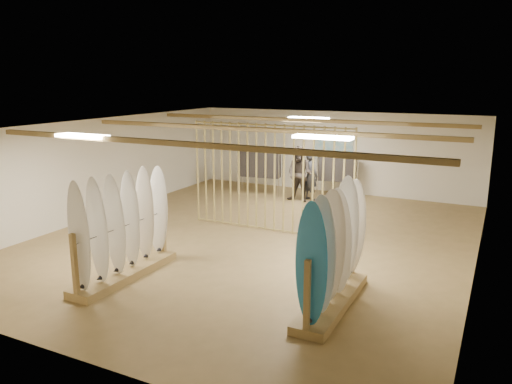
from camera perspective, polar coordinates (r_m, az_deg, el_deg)
The scene contains 16 objects.
floor at distance 12.44m, azimuth 0.00°, elevation -5.40°, with size 12.00×12.00×0.00m, color #9A7E4A.
ceiling at distance 11.86m, azimuth 0.00°, elevation 7.56°, with size 12.00×12.00×0.00m, color gray.
wall_back at distance 17.56m, azimuth 8.80°, elevation 4.54°, with size 12.00×12.00×0.00m, color white.
wall_front at distance 7.41m, azimuth -21.40°, elevation -7.75°, with size 12.00×12.00×0.00m, color white.
wall_left at distance 14.95m, azimuth -17.43°, elevation 2.65°, with size 12.00×12.00×0.00m, color white.
wall_right at distance 10.86m, azimuth 24.33°, elevation -1.59°, with size 12.00×12.00×0.00m, color white.
ceiling_slats at distance 11.87m, azimuth 0.00°, elevation 7.17°, with size 9.50×6.12×0.10m, color olive.
light_panels at distance 11.87m, azimuth 0.00°, elevation 7.27°, with size 1.20×0.35×0.06m, color white.
bamboo_partition at distance 12.78m, azimuth 1.60°, elevation 1.59°, with size 4.45×0.05×2.78m.
poster at distance 17.52m, azimuth 8.80°, elevation 5.18°, with size 1.40×0.03×0.90m, color #38A5C6.
rack_left at distance 10.24m, azimuth -14.89°, elevation -5.64°, with size 0.60×2.63×2.12m.
rack_right at distance 8.79m, azimuth 8.81°, elevation -8.43°, with size 0.59×2.64×2.13m.
clothing_rack_a at distance 17.09m, azimuth 0.46°, elevation 3.26°, with size 1.50×0.52×1.61m.
clothing_rack_b at distance 16.97m, azimuth 9.30°, elevation 2.61°, with size 1.30×0.61×1.43m.
shopper_a at distance 16.31m, azimuth 6.26°, elevation 2.23°, with size 0.66×0.45×1.82m, color #2A2C32.
shopper_b at distance 16.02m, azimuth 5.04°, elevation 2.45°, with size 0.98×0.77×2.03m, color #352E29.
Camera 1 is at (5.27, -10.57, 3.90)m, focal length 35.00 mm.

